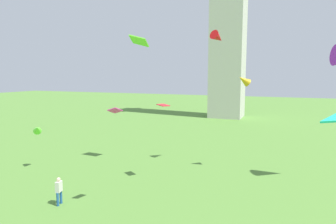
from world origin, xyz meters
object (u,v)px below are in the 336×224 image
kite_flying_0 (115,110)px  kite_flying_2 (218,38)px  kite_flying_4 (37,129)px  kite_flying_5 (163,105)px  person_0 (59,189)px  kite_flying_6 (139,41)px  kite_flying_7 (244,80)px

kite_flying_0 → kite_flying_2: 12.95m
kite_flying_4 → kite_flying_5: (11.45, 1.54, 2.45)m
kite_flying_0 → kite_flying_5: bearing=-6.7°
person_0 → kite_flying_0: size_ratio=2.11×
kite_flying_5 → kite_flying_6: (-3.87, 3.46, 5.39)m
person_0 → kite_flying_7: kite_flying_7 is taller
kite_flying_4 → kite_flying_5: kite_flying_5 is taller
kite_flying_7 → kite_flying_0: bearing=-69.6°
person_0 → kite_flying_4: (-6.93, 5.09, 2.59)m
kite_flying_0 → kite_flying_4: bearing=70.5°
kite_flying_4 → kite_flying_7: 18.47m
kite_flying_2 → kite_flying_7: 4.55m
kite_flying_5 → kite_flying_6: 7.48m
kite_flying_0 → kite_flying_5: size_ratio=0.73×
kite_flying_2 → kite_flying_4: kite_flying_2 is taller
kite_flying_0 → kite_flying_5: (0.79, 5.60, -0.16)m
kite_flying_0 → kite_flying_4: (-10.66, 4.07, -2.61)m
kite_flying_5 → kite_flying_2: bearing=97.6°
kite_flying_5 → kite_flying_6: kite_flying_6 is taller
kite_flying_2 → kite_flying_4: bearing=49.5°
person_0 → kite_flying_4: kite_flying_4 is taller
kite_flying_0 → kite_flying_2: kite_flying_2 is taller
person_0 → kite_flying_0: bearing=92.2°
kite_flying_0 → kite_flying_6: 10.90m
kite_flying_5 → kite_flying_6: bearing=173.4°
kite_flying_6 → kite_flying_5: bearing=-39.0°
kite_flying_4 → kite_flying_6: bearing=-12.8°
person_0 → kite_flying_7: (9.91, 11.32, 6.93)m
kite_flying_4 → kite_flying_5: size_ratio=1.13×
person_0 → kite_flying_5: 9.48m
person_0 → kite_flying_5: size_ratio=1.54×
kite_flying_5 → kite_flying_7: 7.39m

